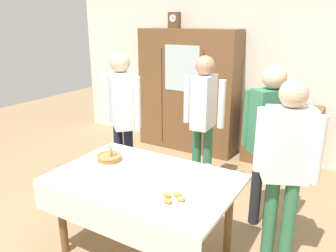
{
  "coord_description": "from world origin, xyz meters",
  "views": [
    {
      "loc": [
        1.48,
        -2.3,
        2.04
      ],
      "look_at": [
        0.0,
        0.2,
        1.11
      ],
      "focal_mm": 35.42,
      "sensor_mm": 36.0,
      "label": 1
    }
  ],
  "objects": [
    {
      "name": "person_beside_shelf",
      "position": [
        -0.07,
        1.14,
        1.02
      ],
      "size": [
        0.52,
        0.37,
        1.67
      ],
      "color": "#33704C",
      "rests_on": "ground"
    },
    {
      "name": "pastry_plate",
      "position": [
        0.41,
        -0.42,
        0.77
      ],
      "size": [
        0.28,
        0.28,
        0.05
      ],
      "color": "white",
      "rests_on": "dining_table"
    },
    {
      "name": "mantel_clock",
      "position": [
        -1.16,
        2.35,
        2.04
      ],
      "size": [
        0.18,
        0.11,
        0.24
      ],
      "color": "brown",
      "rests_on": "wall_cabinet"
    },
    {
      "name": "ground_plane",
      "position": [
        0.0,
        0.0,
        0.0
      ],
      "size": [
        12.0,
        12.0,
        0.0
      ],
      "primitive_type": "plane",
      "color": "#997A56",
      "rests_on": "ground"
    },
    {
      "name": "back_wall",
      "position": [
        0.0,
        2.65,
        1.35
      ],
      "size": [
        6.4,
        0.1,
        2.7
      ],
      "primitive_type": "cube",
      "color": "silver",
      "rests_on": "ground"
    },
    {
      "name": "book_stack",
      "position": [
        0.58,
        2.41,
        0.96
      ],
      "size": [
        0.17,
        0.22,
        0.08
      ],
      "color": "#664C7A",
      "rests_on": "bookshelf_low"
    },
    {
      "name": "tea_cup_mid_left",
      "position": [
        0.63,
        -0.11,
        0.79
      ],
      "size": [
        0.13,
        0.13,
        0.06
      ],
      "color": "white",
      "rests_on": "dining_table"
    },
    {
      "name": "spoon_front_edge",
      "position": [
        -0.17,
        -0.19,
        0.76
      ],
      "size": [
        0.12,
        0.02,
        0.01
      ],
      "color": "silver",
      "rests_on": "dining_table"
    },
    {
      "name": "tea_cup_far_left",
      "position": [
        0.18,
        -0.0,
        0.79
      ],
      "size": [
        0.13,
        0.13,
        0.06
      ],
      "color": "silver",
      "rests_on": "dining_table"
    },
    {
      "name": "dining_table",
      "position": [
        0.0,
        -0.23,
        0.65
      ],
      "size": [
        1.57,
        1.04,
        0.76
      ],
      "color": "brown",
      "rests_on": "ground"
    },
    {
      "name": "tea_cup_far_right",
      "position": [
        0.1,
        -0.37,
        0.78
      ],
      "size": [
        0.13,
        0.13,
        0.06
      ],
      "color": "white",
      "rests_on": "dining_table"
    },
    {
      "name": "tea_cup_back_edge",
      "position": [
        -0.05,
        -0.3,
        0.78
      ],
      "size": [
        0.13,
        0.13,
        0.06
      ],
      "color": "white",
      "rests_on": "dining_table"
    },
    {
      "name": "person_by_cabinet",
      "position": [
        0.79,
        0.76,
        1.01
      ],
      "size": [
        0.52,
        0.41,
        1.66
      ],
      "color": "#232328",
      "rests_on": "ground"
    },
    {
      "name": "wall_cabinet",
      "position": [
        -0.9,
        2.35,
        0.96
      ],
      "size": [
        1.61,
        0.46,
        1.92
      ],
      "color": "brown",
      "rests_on": "ground"
    },
    {
      "name": "person_behind_table_left",
      "position": [
        1.05,
        0.27,
        0.99
      ],
      "size": [
        0.52,
        0.33,
        1.63
      ],
      "color": "#33704C",
      "rests_on": "ground"
    },
    {
      "name": "tea_cup_front_edge",
      "position": [
        0.42,
        0.17,
        0.79
      ],
      "size": [
        0.13,
        0.13,
        0.06
      ],
      "color": "silver",
      "rests_on": "dining_table"
    },
    {
      "name": "tea_cup_near_left",
      "position": [
        -0.18,
        0.05,
        0.79
      ],
      "size": [
        0.13,
        0.13,
        0.06
      ],
      "color": "white",
      "rests_on": "dining_table"
    },
    {
      "name": "bookshelf_low",
      "position": [
        0.58,
        2.41,
        0.46
      ],
      "size": [
        1.05,
        0.35,
        0.92
      ],
      "color": "brown",
      "rests_on": "ground"
    },
    {
      "name": "spoon_far_right",
      "position": [
        0.24,
        -0.56,
        0.76
      ],
      "size": [
        0.12,
        0.02,
        0.01
      ],
      "color": "silver",
      "rests_on": "dining_table"
    },
    {
      "name": "bread_basket",
      "position": [
        -0.49,
        -0.08,
        0.79
      ],
      "size": [
        0.24,
        0.24,
        0.16
      ],
      "color": "#9E7542",
      "rests_on": "dining_table"
    },
    {
      "name": "person_behind_table_right",
      "position": [
        -0.85,
        0.6,
        1.05
      ],
      "size": [
        0.52,
        0.39,
        1.72
      ],
      "color": "#191E38",
      "rests_on": "ground"
    }
  ]
}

